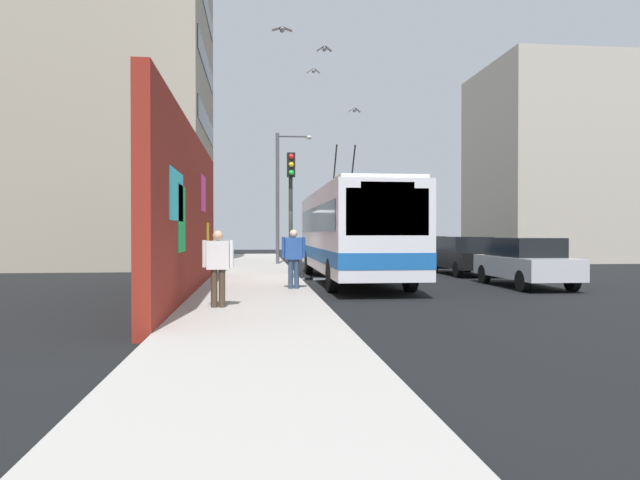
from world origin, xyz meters
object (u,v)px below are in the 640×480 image
Objects in this scene: parked_car_white at (422,250)px; traffic_light at (291,194)px; parked_car_silver at (525,261)px; pedestrian_near_wall at (218,262)px; parked_car_black at (463,255)px; pedestrian_at_curb at (294,254)px; street_lamp at (282,189)px; city_bus at (351,230)px; parked_car_champagne at (397,248)px.

parked_car_white is 1.04× the size of traffic_light.
parked_car_silver is 11.49m from parked_car_white.
parked_car_silver is at bearing -61.03° from pedestrian_near_wall.
parked_car_black is 10.14m from pedestrian_at_curb.
parked_car_silver is at bearing -149.27° from street_lamp.
parked_car_black is (2.85, -5.20, -0.99)m from city_bus.
parked_car_white is at bearing -95.53° from street_lamp.
city_bus is at bearing 118.74° from parked_car_black.
pedestrian_at_curb is 0.25× the size of street_lamp.
parked_car_champagne is 19.55m from pedestrian_at_curb.
street_lamp reaches higher than traffic_light.
pedestrian_near_wall reaches higher than parked_car_black.
parked_car_black is 2.76× the size of pedestrian_at_curb.
street_lamp is at bearing -0.63° from traffic_light.
traffic_light is (-9.04, 7.35, 2.25)m from parked_car_white.
street_lamp is (17.37, -2.12, 2.91)m from pedestrian_near_wall.
parked_car_silver and parked_car_white have the same top height.
parked_car_white is 19.12m from pedestrian_near_wall.
pedestrian_near_wall is at bearing 154.60° from pedestrian_at_curb.
city_bus is 9.94m from street_lamp.
pedestrian_near_wall is at bearing 138.94° from parked_car_black.
parked_car_white is (11.49, -0.00, 0.00)m from parked_car_silver.
pedestrian_at_curb is 1.03× the size of pedestrian_near_wall.
pedestrian_at_curb reaches higher than parked_car_champagne.
parked_car_champagne is at bearing 0.00° from parked_car_white.
traffic_light is 9.78m from street_lamp.
street_lamp is (6.62, 7.24, 3.18)m from parked_car_black.
city_bus is 6.01m from parked_car_black.
city_bus reaches higher than parked_car_black.
traffic_light reaches higher than pedestrian_near_wall.
parked_car_black is 11.23m from parked_car_champagne.
parked_car_silver is 16.80m from parked_car_champagne.
parked_car_champagne is 2.49× the size of pedestrian_near_wall.
city_bus is at bearing 62.43° from parked_car_silver.
traffic_light is at bearing 112.99° from parked_car_black.
city_bus is 2.87× the size of parked_car_champagne.
traffic_light reaches higher than parked_car_silver.
parked_car_silver is 0.95× the size of parked_car_white.
city_bus reaches higher than pedestrian_at_curb.
parked_car_silver is at bearing 180.00° from parked_car_black.
parked_car_silver is 5.57m from parked_car_black.
street_lamp reaches higher than parked_car_champagne.
parked_car_silver is at bearing -80.52° from pedestrian_at_curb.
pedestrian_near_wall is 17.74m from street_lamp.
parked_car_champagne is 16.28m from traffic_light.
parked_car_black is at bearing -61.26° from city_bus.
parked_car_black is at bearing -0.00° from parked_car_silver.
pedestrian_near_wall is at bearing 156.92° from parked_car_champagne.
pedestrian_at_curb is 4.19m from traffic_light.
parked_car_champagne is (14.08, -5.20, -0.99)m from city_bus.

